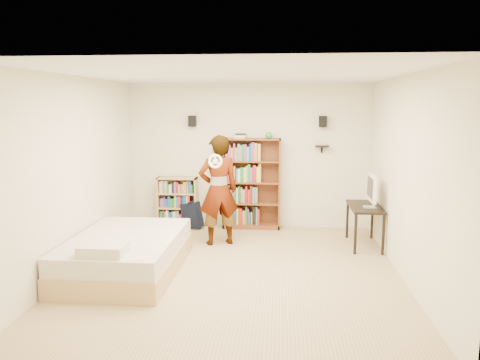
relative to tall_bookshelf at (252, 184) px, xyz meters
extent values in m
cube|color=tan|center=(-0.06, -2.34, -0.84)|extent=(4.50, 5.00, 0.01)
cube|color=beige|center=(-0.06, 0.16, 0.51)|extent=(4.50, 0.02, 2.70)
cube|color=beige|center=(-0.06, -4.84, 0.51)|extent=(4.50, 0.02, 2.70)
cube|color=beige|center=(-2.31, -2.34, 0.51)|extent=(0.02, 5.00, 2.70)
cube|color=beige|center=(2.19, -2.34, 0.51)|extent=(0.02, 5.00, 2.70)
cube|color=white|center=(-0.06, -2.34, 1.86)|extent=(4.50, 5.00, 0.02)
cube|color=silver|center=(-0.06, 0.13, 1.83)|extent=(4.50, 0.06, 0.06)
cube|color=silver|center=(-0.06, -4.81, 1.83)|extent=(4.50, 0.06, 0.06)
cube|color=silver|center=(-2.28, -2.34, 1.83)|extent=(0.06, 5.00, 0.06)
cube|color=silver|center=(2.16, -2.34, 1.83)|extent=(0.06, 5.00, 0.06)
cube|color=black|center=(-1.11, 0.06, 1.16)|extent=(0.14, 0.12, 0.20)
cube|color=black|center=(1.29, 0.06, 1.16)|extent=(0.14, 0.12, 0.20)
cube|color=black|center=(1.29, 0.07, 0.71)|extent=(0.25, 0.16, 0.02)
imported|color=black|center=(-0.48, -1.07, 0.07)|extent=(0.78, 0.65, 1.82)
torus|color=white|center=(-0.48, -1.41, 0.59)|extent=(0.22, 0.08, 0.23)
camera|label=1|loc=(0.54, -8.57, 1.48)|focal=35.00mm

